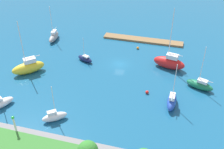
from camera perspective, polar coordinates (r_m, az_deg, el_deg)
water at (r=71.15m, az=1.56°, el=2.16°), size 160.00×160.00×0.00m
pier_dock at (r=83.14m, az=6.42°, el=7.16°), size 23.67×3.02×0.57m
breakwater at (r=49.42m, az=-6.98°, el=-14.75°), size 56.22×2.61×1.05m
harbor_beacon at (r=52.30m, az=-19.66°, el=-9.46°), size 0.56×0.56×3.73m
sailboat_white_mid_basin at (r=61.33m, az=-22.27°, el=-5.57°), size 4.58×5.94×10.33m
sailboat_red_west_end at (r=70.23m, az=11.81°, el=2.53°), size 8.36×4.35×15.66m
sailboat_yellow_outer_mooring at (r=69.96m, az=-16.99°, el=1.48°), size 7.53×7.42×13.64m
sailboat_navy_far_south at (r=72.37m, az=-5.62°, el=3.30°), size 4.88×3.33×6.76m
sailboat_blue_along_channel at (r=58.32m, az=12.31°, el=-5.33°), size 2.00×5.98×9.95m
sailboat_gray_far_north at (r=84.62m, az=-11.99°, el=7.74°), size 2.58×6.76×10.54m
sailboat_green_off_beacon at (r=64.98m, az=17.78°, el=-2.01°), size 6.46×3.99×10.54m
sailboat_white_lone_south at (r=54.98m, az=-11.89°, el=-8.52°), size 4.82×4.16×8.16m
mooring_buoy_red at (r=61.21m, az=7.30°, el=-3.66°), size 0.76×0.76×0.76m
mooring_buoy_orange at (r=78.35m, az=5.37°, el=5.52°), size 0.73×0.73×0.73m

